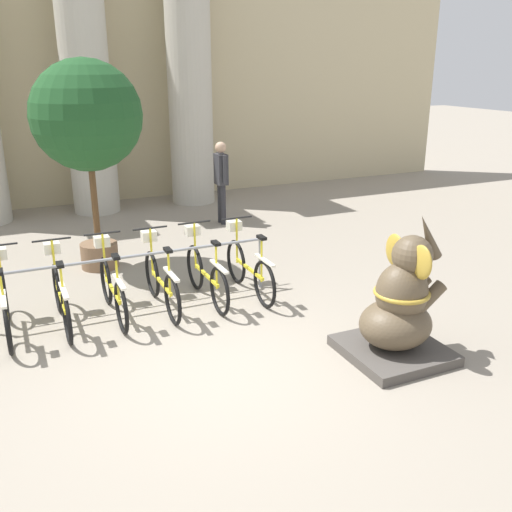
# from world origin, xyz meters

# --- Properties ---
(ground_plane) EXTENTS (60.00, 60.00, 0.00)m
(ground_plane) POSITION_xyz_m (0.00, 0.00, 0.00)
(ground_plane) COLOR gray
(building_facade) EXTENTS (20.00, 0.20, 6.00)m
(building_facade) POSITION_xyz_m (0.00, 8.60, 3.00)
(building_facade) COLOR #C6B78E
(building_facade) RESTS_ON ground_plane
(column_middle) EXTENTS (1.25, 1.25, 5.16)m
(column_middle) POSITION_xyz_m (0.00, 7.60, 2.62)
(column_middle) COLOR #BCB7A8
(column_middle) RESTS_ON ground_plane
(column_right) EXTENTS (1.25, 1.25, 5.16)m
(column_right) POSITION_xyz_m (2.27, 7.60, 2.62)
(column_right) COLOR #BCB7A8
(column_right) RESTS_ON ground_plane
(bike_rack) EXTENTS (3.82, 0.05, 0.77)m
(bike_rack) POSITION_xyz_m (-0.45, 1.95, 0.61)
(bike_rack) COLOR gray
(bike_rack) RESTS_ON ground_plane
(bicycle_0) EXTENTS (0.48, 1.67, 1.03)m
(bicycle_0) POSITION_xyz_m (-2.06, 1.84, 0.40)
(bicycle_0) COLOR black
(bicycle_0) RESTS_ON ground_plane
(bicycle_1) EXTENTS (0.48, 1.67, 1.03)m
(bicycle_1) POSITION_xyz_m (-1.41, 1.81, 0.40)
(bicycle_1) COLOR black
(bicycle_1) RESTS_ON ground_plane
(bicycle_2) EXTENTS (0.48, 1.67, 1.03)m
(bicycle_2) POSITION_xyz_m (-0.77, 1.83, 0.40)
(bicycle_2) COLOR black
(bicycle_2) RESTS_ON ground_plane
(bicycle_3) EXTENTS (0.48, 1.67, 1.03)m
(bicycle_3) POSITION_xyz_m (-0.12, 1.81, 0.40)
(bicycle_3) COLOR black
(bicycle_3) RESTS_ON ground_plane
(bicycle_4) EXTENTS (0.48, 1.67, 1.03)m
(bicycle_4) POSITION_xyz_m (0.52, 1.83, 0.40)
(bicycle_4) COLOR black
(bicycle_4) RESTS_ON ground_plane
(bicycle_5) EXTENTS (0.48, 1.67, 1.03)m
(bicycle_5) POSITION_xyz_m (1.16, 1.81, 0.40)
(bicycle_5) COLOR black
(bicycle_5) RESTS_ON ground_plane
(elephant_statue) EXTENTS (1.09, 1.09, 1.66)m
(elephant_statue) POSITION_xyz_m (1.97, -0.57, 0.56)
(elephant_statue) COLOR #4C4742
(elephant_statue) RESTS_ON ground_plane
(person_pedestrian) EXTENTS (0.22, 0.47, 1.68)m
(person_pedestrian) POSITION_xyz_m (2.18, 5.50, 1.01)
(person_pedestrian) COLOR #28282D
(person_pedestrian) RESTS_ON ground_plane
(potted_tree) EXTENTS (1.67, 1.67, 3.26)m
(potted_tree) POSITION_xyz_m (-0.60, 3.83, 2.35)
(potted_tree) COLOR brown
(potted_tree) RESTS_ON ground_plane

